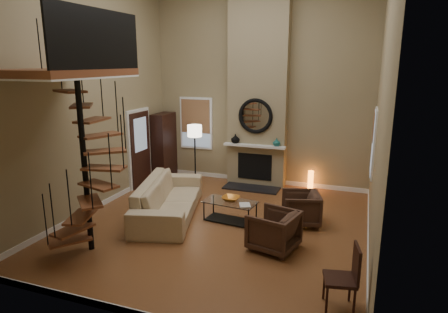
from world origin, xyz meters
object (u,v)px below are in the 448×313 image
(armchair_far, at_px, (277,231))
(side_chair, at_px, (347,274))
(hutch, at_px, (164,146))
(accent_lamp, at_px, (311,180))
(sofa, at_px, (169,198))
(armchair_near, at_px, (304,208))
(coffee_table, at_px, (230,209))
(floor_lamp, at_px, (195,136))

(armchair_far, distance_m, side_chair, 1.91)
(hutch, distance_m, accent_lamp, 4.33)
(sofa, relative_size, side_chair, 3.03)
(hutch, xyz_separation_m, armchair_near, (4.46, -2.14, -0.60))
(sofa, distance_m, coffee_table, 1.42)
(armchair_near, bearing_deg, accent_lamp, 168.25)
(armchair_near, xyz_separation_m, floor_lamp, (-3.23, 1.62, 1.06))
(side_chair, bearing_deg, sofa, 150.34)
(armchair_near, relative_size, side_chair, 0.82)
(armchair_near, bearing_deg, side_chair, 3.47)
(hutch, relative_size, accent_lamp, 3.63)
(armchair_far, height_order, coffee_table, armchair_far)
(hutch, xyz_separation_m, side_chair, (5.45, -4.88, -0.42))
(hutch, height_order, coffee_table, hutch)
(sofa, xyz_separation_m, floor_lamp, (-0.30, 2.13, 1.02))
(side_chair, bearing_deg, coffee_table, 136.84)
(hutch, bearing_deg, sofa, -60.07)
(sofa, bearing_deg, floor_lamp, -7.66)
(hutch, height_order, armchair_near, hutch)
(floor_lamp, xyz_separation_m, side_chair, (4.22, -4.36, -0.89))
(sofa, distance_m, armchair_near, 2.98)
(sofa, height_order, accent_lamp, sofa)
(sofa, xyz_separation_m, coffee_table, (1.41, 0.12, -0.11))
(coffee_table, height_order, side_chair, side_chair)
(armchair_far, relative_size, side_chair, 0.87)
(armchair_far, height_order, side_chair, side_chair)
(hutch, relative_size, sofa, 0.67)
(armchair_far, xyz_separation_m, side_chair, (1.27, -1.41, 0.17))
(hutch, bearing_deg, floor_lamp, -22.93)
(sofa, distance_m, side_chair, 4.52)
(armchair_far, relative_size, floor_lamp, 0.48)
(armchair_near, distance_m, armchair_far, 1.35)
(coffee_table, xyz_separation_m, accent_lamp, (1.33, 2.79, -0.03))
(side_chair, bearing_deg, accent_lamp, 102.95)
(floor_lamp, xyz_separation_m, accent_lamp, (3.04, 0.78, -1.16))
(hutch, height_order, armchair_far, hutch)
(floor_lamp, height_order, side_chair, floor_lamp)
(armchair_near, bearing_deg, hutch, -132.05)
(armchair_near, relative_size, armchair_far, 0.94)
(armchair_near, relative_size, coffee_table, 0.65)
(armchair_near, bearing_deg, sofa, -96.66)
(armchair_far, bearing_deg, side_chair, 55.54)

